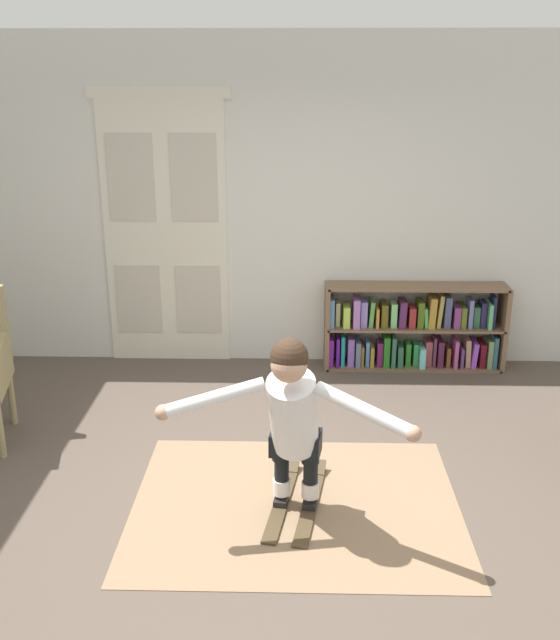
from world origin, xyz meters
TOP-DOWN VIEW (x-y plane):
  - ground_plane at (0.00, 0.00)m, footprint 7.20×7.20m
  - back_wall at (0.00, 2.60)m, footprint 6.00×0.10m
  - double_door at (-0.96, 2.54)m, footprint 1.22×0.05m
  - rug at (0.22, 0.12)m, footprint 2.03×1.61m
  - bookshelf at (1.27, 2.39)m, footprint 1.62×0.30m
  - skis_pair at (0.23, 0.15)m, footprint 0.41×0.92m
  - person_skier at (0.20, -0.03)m, footprint 1.44×0.70m

SIDE VIEW (x-z plane):
  - ground_plane at x=0.00m, z-range 0.00..0.00m
  - rug at x=0.22m, z-range 0.00..0.01m
  - skis_pair at x=0.23m, z-range -0.01..0.06m
  - bookshelf at x=1.27m, z-range -0.04..0.73m
  - person_skier at x=0.20m, z-range 0.15..1.28m
  - double_door at x=-0.96m, z-range 0.01..2.46m
  - back_wall at x=0.00m, z-range 0.00..2.90m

